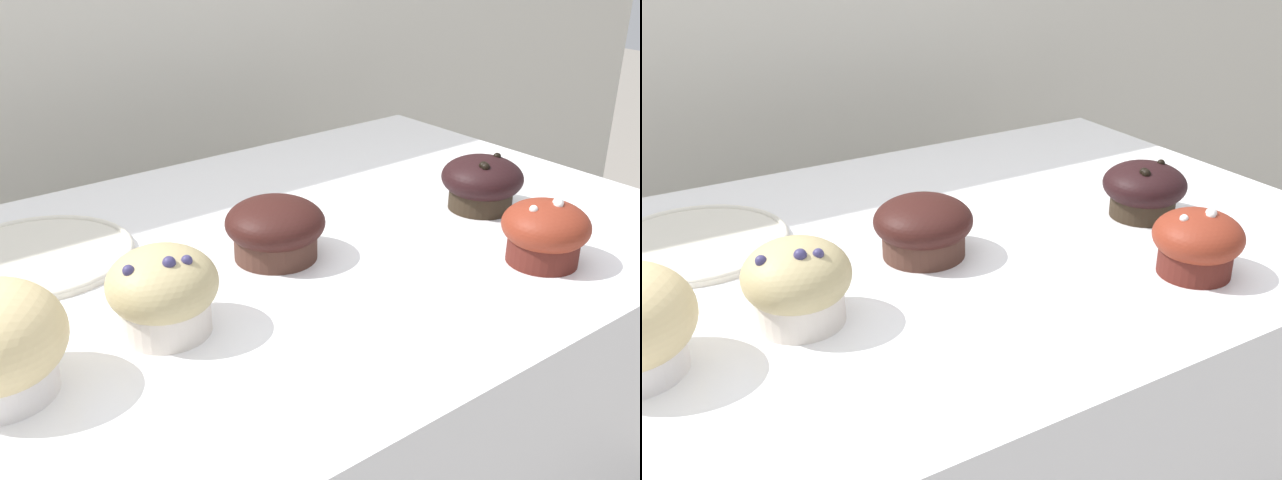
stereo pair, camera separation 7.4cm
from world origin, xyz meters
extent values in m
cube|color=beige|center=(0.00, 0.60, 0.90)|extent=(3.20, 0.10, 1.80)
cylinder|color=#492C22|center=(0.00, -0.02, 0.94)|extent=(0.09, 0.09, 0.04)
ellipsoid|color=black|center=(0.00, -0.02, 0.96)|extent=(0.11, 0.11, 0.05)
cylinder|color=#521E18|center=(0.22, -0.20, 0.94)|extent=(0.08, 0.08, 0.04)
ellipsoid|color=maroon|center=(0.22, -0.20, 0.96)|extent=(0.09, 0.09, 0.05)
sphere|color=white|center=(0.22, -0.21, 0.99)|extent=(0.01, 0.01, 0.01)
sphere|color=white|center=(0.22, -0.21, 0.99)|extent=(0.01, 0.01, 0.01)
sphere|color=white|center=(0.20, -0.20, 0.98)|extent=(0.01, 0.01, 0.01)
cylinder|color=silver|center=(-0.16, -0.08, 0.94)|extent=(0.08, 0.08, 0.05)
ellipsoid|color=tan|center=(-0.16, -0.08, 0.97)|extent=(0.10, 0.10, 0.07)
sphere|color=navy|center=(-0.15, -0.11, 0.99)|extent=(0.01, 0.01, 0.01)
sphere|color=navy|center=(-0.17, -0.10, 1.00)|extent=(0.01, 0.01, 0.01)
sphere|color=navy|center=(-0.20, -0.09, 0.99)|extent=(0.01, 0.01, 0.01)
cylinder|color=#2E2318|center=(0.28, -0.06, 0.94)|extent=(0.08, 0.08, 0.04)
ellipsoid|color=black|center=(0.28, -0.06, 0.96)|extent=(0.10, 0.10, 0.05)
sphere|color=black|center=(0.30, -0.07, 0.98)|extent=(0.01, 0.01, 0.01)
sphere|color=black|center=(0.26, -0.08, 0.98)|extent=(0.01, 0.01, 0.01)
sphere|color=black|center=(0.26, -0.08, 0.98)|extent=(0.01, 0.01, 0.01)
cylinder|color=beige|center=(-0.21, 0.13, 0.92)|extent=(0.21, 0.21, 0.01)
torus|color=beige|center=(-0.21, 0.13, 0.92)|extent=(0.21, 0.21, 0.01)
camera|label=1|loc=(-0.41, -0.62, 1.28)|focal=42.00mm
camera|label=2|loc=(-0.35, -0.67, 1.28)|focal=42.00mm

